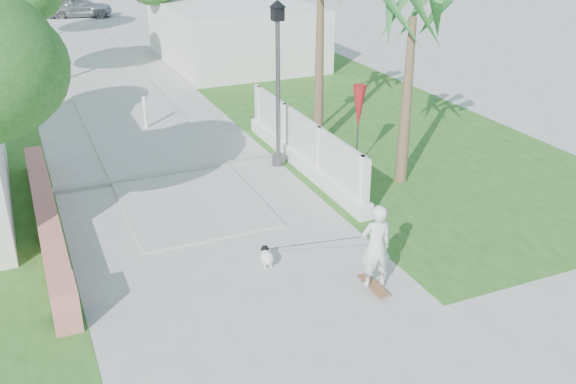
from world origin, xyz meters
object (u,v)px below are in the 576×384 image
patio_umbrella (359,108)px  dog (267,256)px  street_lamp (278,79)px  bollard (145,112)px  skateboarder (321,244)px  parked_car (78,6)px

patio_umbrella → dog: patio_umbrella is taller
street_lamp → patio_umbrella: size_ratio=1.93×
bollard → dog: bollard is taller
skateboarder → dog: skateboarder is taller
street_lamp → bollard: 5.56m
street_lamp → parked_car: street_lamp is taller
dog → parked_car: bearing=98.8°
skateboarder → patio_umbrella: bearing=-119.3°
street_lamp → dog: (-2.31, -4.88, -2.22)m
street_lamp → patio_umbrella: bearing=-27.8°
skateboarder → parked_car: size_ratio=0.55×
bollard → patio_umbrella: patio_umbrella is taller
dog → patio_umbrella: bearing=52.1°
bollard → parked_car: bearing=88.0°
street_lamp → bollard: street_lamp is taller
skateboarder → dog: size_ratio=4.05×
patio_umbrella → dog: (-4.21, -3.88, -1.48)m
skateboarder → dog: (-0.78, 0.86, -0.54)m
bollard → skateboarder: size_ratio=0.49×
bollard → parked_car: (0.81, 23.25, 0.10)m
patio_umbrella → skateboarder: patio_umbrella is taller
bollard → skateboarder: bearing=-83.5°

